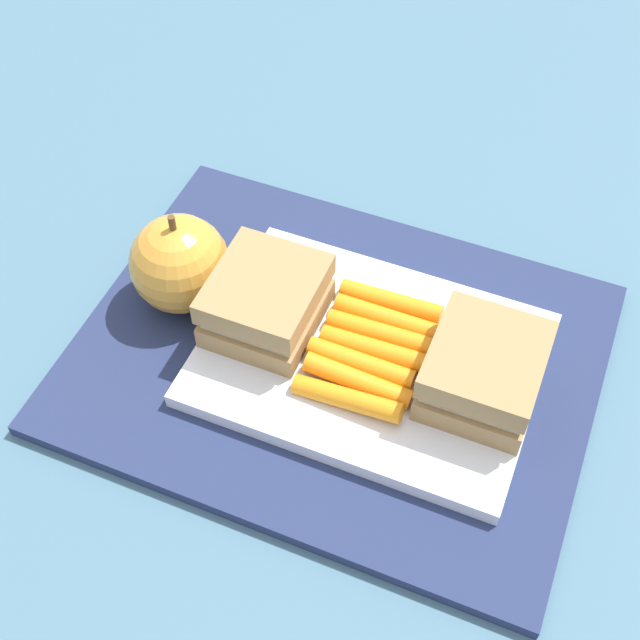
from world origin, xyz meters
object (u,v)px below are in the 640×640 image
(sandwich_half_left, at_px, (484,371))
(sandwich_half_right, at_px, (266,301))
(food_tray, at_px, (370,359))
(apple, at_px, (180,264))
(carrot_sticks_bundle, at_px, (371,348))

(sandwich_half_left, height_order, sandwich_half_right, same)
(food_tray, distance_m, apple, 0.15)
(apple, bearing_deg, sandwich_half_left, 178.43)
(sandwich_half_left, bearing_deg, sandwich_half_right, 0.00)
(food_tray, height_order, carrot_sticks_bundle, carrot_sticks_bundle)
(food_tray, bearing_deg, sandwich_half_right, 0.00)
(food_tray, bearing_deg, apple, -2.39)
(sandwich_half_left, height_order, apple, apple)
(carrot_sticks_bundle, bearing_deg, apple, -2.32)
(food_tray, xyz_separation_m, sandwich_half_right, (0.08, 0.00, 0.03))
(sandwich_half_left, xyz_separation_m, sandwich_half_right, (0.16, 0.00, 0.00))
(sandwich_half_right, bearing_deg, food_tray, 180.00)
(food_tray, bearing_deg, sandwich_half_left, 180.00)
(sandwich_half_right, bearing_deg, apple, -5.03)
(carrot_sticks_bundle, xyz_separation_m, apple, (0.15, -0.01, 0.02))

